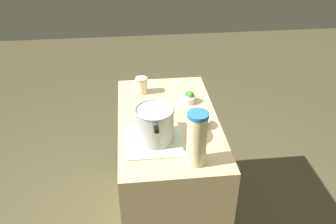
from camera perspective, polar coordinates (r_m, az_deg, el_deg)
The scene contains 8 objects.
ground_plane at distance 2.92m, azimuth 0.00°, elevation -16.67°, with size 8.00×8.00×0.00m, color brown.
counter_slab at distance 2.58m, azimuth 0.00°, elevation -9.80°, with size 1.10×0.62×0.94m, color #D2B884.
dish_cloth at distance 2.11m, azimuth -2.00°, elevation -4.27°, with size 0.34×0.33×0.01m, color beige.
cooking_pot at distance 2.05m, azimuth -2.06°, elevation -1.85°, with size 0.29×0.22×0.20m.
lemonade_pitcher at distance 1.87m, azimuth 4.48°, elevation -4.09°, with size 0.11×0.11×0.30m.
mason_jar at distance 2.57m, azimuth -4.11°, elevation 4.14°, with size 0.09×0.09×0.11m.
broccoli_bowl_front at distance 2.22m, azimuth 4.97°, elevation -1.42°, with size 0.11×0.11×0.08m.
broccoli_bowl_center at distance 2.46m, azimuth 3.16°, elevation 2.20°, with size 0.10×0.10×0.08m.
Camera 1 is at (-1.91, 0.21, 2.19)m, focal length 39.57 mm.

